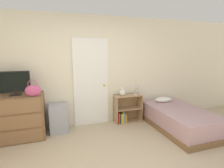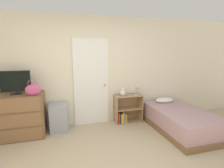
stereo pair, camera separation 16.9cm
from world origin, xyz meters
TOP-DOWN VIEW (x-y plane):
  - wall_back at (0.00, 2.17)m, footprint 10.00×0.06m
  - door_closed at (0.12, 2.12)m, footprint 0.82×0.09m
  - dresser at (-1.44, 1.84)m, footprint 1.04×0.55m
  - tv at (-1.43, 1.86)m, footprint 0.57×0.16m
  - handbag at (-1.09, 1.66)m, footprint 0.29×0.10m
  - storage_bin at (-0.65, 1.93)m, footprint 0.38×0.37m
  - bookshelf at (0.95, 1.98)m, footprint 0.67×0.30m
  - teddy_bear at (0.86, 1.97)m, footprint 0.14×0.14m
  - desk_lamp at (1.22, 1.93)m, footprint 0.13×0.12m
  - bed at (1.96, 1.23)m, footprint 1.06×1.80m

SIDE VIEW (x-z plane):
  - bed at x=1.96m, z-range -0.05..0.52m
  - bookshelf at x=0.95m, z-range -0.06..0.62m
  - storage_bin at x=-0.65m, z-range 0.00..0.61m
  - dresser at x=-1.44m, z-range 0.00..0.91m
  - teddy_bear at x=0.86m, z-range 0.67..0.88m
  - desk_lamp at x=1.22m, z-range 0.73..0.97m
  - door_closed at x=0.12m, z-range 0.00..2.04m
  - handbag at x=-1.09m, z-range 0.86..1.18m
  - tv at x=-1.43m, z-range 0.92..1.39m
  - wall_back at x=0.00m, z-range 0.00..2.55m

